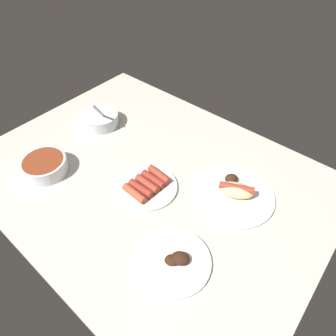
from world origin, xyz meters
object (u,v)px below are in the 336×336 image
Objects in this scene: plate_grilled_meat at (175,261)px; plate_hotdog_assembled at (235,193)px; bowl_chili at (45,165)px; plate_sausages at (147,186)px; bowl_coleslaw at (101,119)px.

plate_grilled_meat is 0.78× the size of plate_hotdog_assembled.
plate_grilled_meat is (56.67, 2.68, -2.11)cm from bowl_chili.
plate_sausages is 41.05cm from bowl_coleslaw.
plate_grilled_meat is at bearing 2.70° from bowl_chili.
bowl_chili is 31.18cm from bowl_coleslaw.
plate_hotdog_assembled is (0.24, 30.62, 0.80)cm from plate_grilled_meat.
bowl_coleslaw is (-38.80, 13.29, 1.58)cm from plate_sausages.
plate_sausages is 0.78× the size of plate_hotdog_assembled.
plate_hotdog_assembled is at bearing 30.33° from bowl_chili.
bowl_chili is 0.77× the size of plate_sausages.
plate_hotdog_assembled is at bearing 89.56° from plate_grilled_meat.
plate_sausages is 28.00cm from plate_grilled_meat.
bowl_coleslaw reaches higher than plate_hotdog_assembled.
bowl_coleslaw is at bearing 155.99° from plate_grilled_meat.
plate_sausages is 0.99× the size of plate_grilled_meat.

